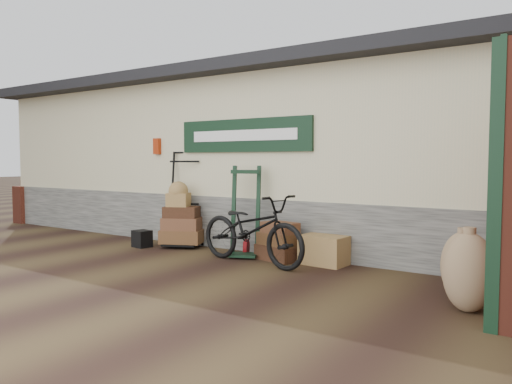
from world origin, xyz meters
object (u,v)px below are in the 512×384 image
porter_trolley (185,198)px  black_trunk (142,239)px  suitcase_stack (279,241)px  bicycle (252,225)px  wicker_hamper (324,250)px  green_barrow (245,211)px

porter_trolley → black_trunk: (-0.52, -0.56, -0.72)m
suitcase_stack → black_trunk: (-2.60, -0.39, -0.15)m
porter_trolley → bicycle: porter_trolley is taller
wicker_hamper → bicycle: 1.13m
wicker_hamper → suitcase_stack: bearing=-173.3°
suitcase_stack → bicycle: bearing=-110.4°
porter_trolley → bicycle: (1.90, -0.64, -0.29)m
green_barrow → black_trunk: 2.11m
wicker_hamper → black_trunk: 3.36m
green_barrow → porter_trolley: bearing=148.8°
wicker_hamper → black_trunk: bearing=-171.8°
suitcase_stack → black_trunk: size_ratio=2.26×
porter_trolley → green_barrow: (1.48, -0.22, -0.14)m
porter_trolley → wicker_hamper: bearing=-26.1°
suitcase_stack → porter_trolley: bearing=175.4°
green_barrow → black_trunk: green_barrow is taller
green_barrow → wicker_hamper: (1.33, 0.14, -0.51)m
green_barrow → black_trunk: (-2.00, -0.34, -0.57)m
suitcase_stack → wicker_hamper: size_ratio=1.02×
black_trunk → bicycle: bicycle is taller
porter_trolley → wicker_hamper: (2.81, -0.08, -0.65)m
black_trunk → bicycle: size_ratio=0.15×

